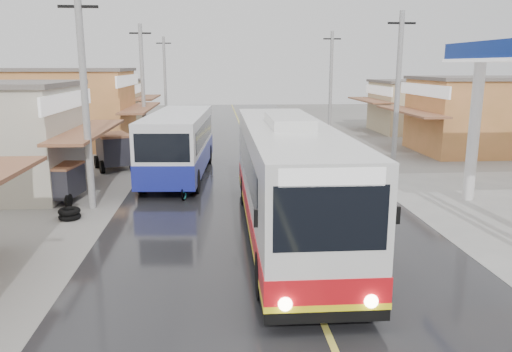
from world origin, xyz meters
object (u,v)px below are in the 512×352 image
at_px(second_bus, 179,143).
at_px(tricycle_far, 113,149).
at_px(coach_bus, 287,180).
at_px(tricycle_near, 62,181).
at_px(cyclist, 189,180).
at_px(tyre_stack, 70,214).

height_order(second_bus, tricycle_far, second_bus).
xyz_separation_m(coach_bus, tricycle_near, (-8.37, 4.79, -0.99)).
distance_m(cyclist, tricycle_near, 5.00).
distance_m(tricycle_near, tricycle_far, 6.42).
bearing_deg(tricycle_near, tyre_stack, -61.88).
bearing_deg(cyclist, tricycle_near, -162.96).
xyz_separation_m(tricycle_near, tyre_stack, (0.89, -2.40, -0.67)).
bearing_deg(tricycle_near, second_bus, 52.12).
distance_m(coach_bus, tricycle_near, 9.70).
bearing_deg(tricycle_near, tricycle_far, 90.77).
relative_size(coach_bus, cyclist, 5.68).
height_order(second_bus, tricycle_near, second_bus).
xyz_separation_m(cyclist, tyre_stack, (-4.09, -2.81, -0.52)).
height_order(cyclist, tricycle_far, cyclist).
bearing_deg(tricycle_near, coach_bus, -22.12).
xyz_separation_m(second_bus, tricycle_near, (-4.35, -4.27, -0.81)).
distance_m(tricycle_far, tyre_stack, 8.82).
relative_size(second_bus, tricycle_near, 4.47).
bearing_deg(second_bus, coach_bus, -62.07).
height_order(coach_bus, tricycle_far, coach_bus).
bearing_deg(coach_bus, second_bus, 114.39).
height_order(coach_bus, tricycle_near, coach_bus).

